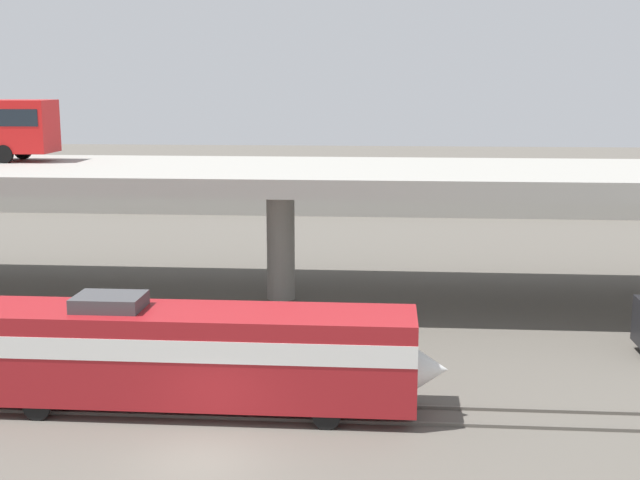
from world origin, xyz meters
TOP-DOWN VIEW (x-y plane):
  - ground_plane at (0.00, 0.00)m, footprint 260.00×260.00m
  - rail_strip_near at (0.00, 3.24)m, footprint 110.00×0.12m
  - rail_strip_far at (0.00, 4.76)m, footprint 110.00×0.12m
  - train_locomotive at (-0.52, 4.00)m, footprint 17.21×3.04m
  - highway_overpass at (0.00, 20.00)m, footprint 96.00×12.02m
  - pier_parking_lot at (0.00, 55.00)m, footprint 78.89×13.42m
  - parked_car_0 at (-20.36, 55.14)m, footprint 4.67×1.88m
  - parked_car_1 at (6.28, 55.53)m, footprint 4.10×1.89m
  - parked_car_3 at (-24.67, 52.70)m, footprint 4.68×1.84m
  - parked_car_5 at (0.68, 56.38)m, footprint 4.46×1.83m
  - parked_car_6 at (21.34, 52.53)m, footprint 4.64×1.83m
  - parked_car_7 at (-6.61, 57.92)m, footprint 4.14×1.90m
  - harbor_water at (0.00, 78.00)m, footprint 140.00×36.00m

SIDE VIEW (x-z plane):
  - ground_plane at x=0.00m, z-range 0.00..0.00m
  - harbor_water at x=0.00m, z-range 0.00..0.01m
  - rail_strip_near at x=0.00m, z-range 0.00..0.12m
  - rail_strip_far at x=0.00m, z-range 0.00..0.12m
  - pier_parking_lot at x=0.00m, z-range 0.00..1.46m
  - train_locomotive at x=-0.52m, z-range 0.10..4.28m
  - parked_car_1 at x=6.28m, z-range 1.48..2.98m
  - parked_car_7 at x=-6.61m, z-range 1.48..2.98m
  - parked_car_5 at x=0.68m, z-range 1.48..2.98m
  - parked_car_6 at x=21.34m, z-range 1.48..2.98m
  - parked_car_3 at x=-24.67m, z-range 1.48..2.98m
  - parked_car_0 at x=-20.36m, z-range 1.48..2.98m
  - highway_overpass at x=0.00m, z-range 2.89..10.05m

